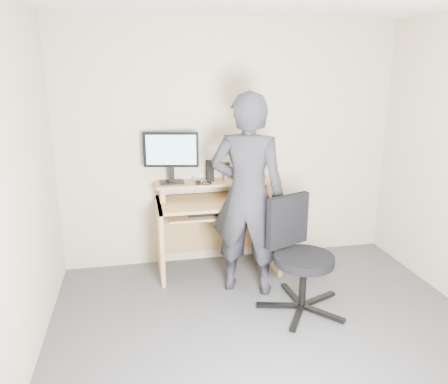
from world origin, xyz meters
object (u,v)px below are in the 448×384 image
object	(u,v)px
desk	(216,217)
person	(248,196)
monitor	(171,153)
office_chair	(298,251)

from	to	relation	value
desk	person	world-z (taller)	person
monitor	office_chair	bearing A→B (deg)	-34.16
monitor	person	distance (m)	0.92
office_chair	person	bearing A→B (deg)	108.84
desk	monitor	distance (m)	0.80
monitor	office_chair	size ratio (longest dim) A/B	0.56
monitor	person	xyz separation A→B (m)	(0.62, -0.61, -0.30)
monitor	desk	bearing A→B (deg)	2.59
desk	monitor	size ratio (longest dim) A/B	2.23
desk	person	distance (m)	0.68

